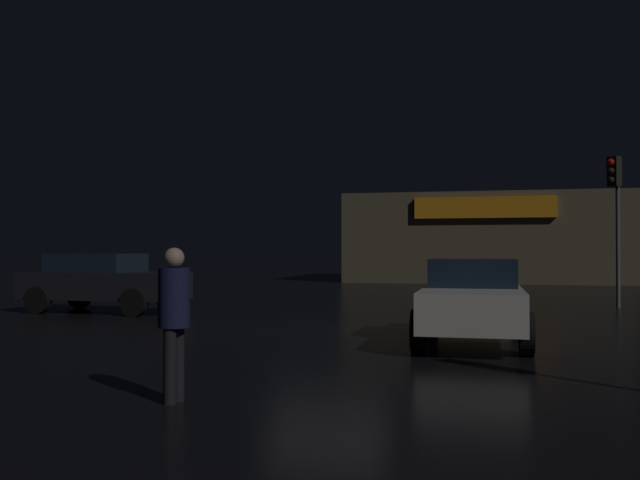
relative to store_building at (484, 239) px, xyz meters
The scene contains 6 objects.
ground_plane 25.80m from the store_building, 97.26° to the right, with size 120.00×120.00×0.00m, color black.
store_building is the anchor object (origin of this frame).
traffic_signal_main 18.66m from the store_building, 78.78° to the right, with size 0.42×0.42×4.33m.
car_near 26.99m from the store_building, 90.54° to the right, with size 1.90×4.39×1.49m.
car_far 25.01m from the store_building, 113.45° to the right, with size 4.37×2.18×1.56m.
pedestrian 32.95m from the store_building, 95.78° to the right, with size 0.38×0.38×1.67m.
Camera 1 is at (3.17, -14.26, 1.63)m, focal length 39.35 mm.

